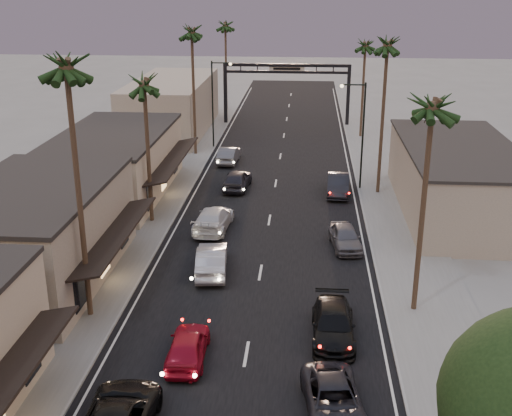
% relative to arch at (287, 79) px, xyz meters
% --- Properties ---
extents(ground, '(200.00, 200.00, 0.00)m').
position_rel_arch_xyz_m(ground, '(0.00, -30.00, -5.53)').
color(ground, slate).
rests_on(ground, ground).
extents(road, '(14.00, 120.00, 0.02)m').
position_rel_arch_xyz_m(road, '(0.00, -25.00, -5.53)').
color(road, black).
rests_on(road, ground).
extents(sidewalk_left, '(5.00, 92.00, 0.12)m').
position_rel_arch_xyz_m(sidewalk_left, '(-9.50, -18.00, -5.47)').
color(sidewalk_left, slate).
rests_on(sidewalk_left, ground).
extents(sidewalk_right, '(5.00, 92.00, 0.12)m').
position_rel_arch_xyz_m(sidewalk_right, '(9.50, -18.00, -5.47)').
color(sidewalk_right, slate).
rests_on(sidewalk_right, ground).
extents(storefront_mid, '(8.00, 14.00, 5.50)m').
position_rel_arch_xyz_m(storefront_mid, '(-13.00, -44.00, -2.78)').
color(storefront_mid, gray).
rests_on(storefront_mid, ground).
extents(storefront_far, '(8.00, 16.00, 5.00)m').
position_rel_arch_xyz_m(storefront_far, '(-13.00, -28.00, -3.03)').
color(storefront_far, '#BAA88E').
rests_on(storefront_far, ground).
extents(storefront_dist, '(8.00, 20.00, 6.00)m').
position_rel_arch_xyz_m(storefront_dist, '(-13.00, -5.00, -2.53)').
color(storefront_dist, gray).
rests_on(storefront_dist, ground).
extents(building_right, '(8.00, 18.00, 5.00)m').
position_rel_arch_xyz_m(building_right, '(14.00, -30.00, -3.03)').
color(building_right, gray).
rests_on(building_right, ground).
extents(arch, '(15.20, 0.40, 7.27)m').
position_rel_arch_xyz_m(arch, '(0.00, 0.00, 0.00)').
color(arch, black).
rests_on(arch, ground).
extents(streetlight_right, '(2.13, 0.30, 9.00)m').
position_rel_arch_xyz_m(streetlight_right, '(6.92, -25.00, -0.20)').
color(streetlight_right, black).
rests_on(streetlight_right, ground).
extents(streetlight_left, '(2.13, 0.30, 9.00)m').
position_rel_arch_xyz_m(streetlight_left, '(-6.92, -12.00, -0.20)').
color(streetlight_left, black).
rests_on(streetlight_left, ground).
extents(palm_lb, '(3.20, 3.20, 15.20)m').
position_rel_arch_xyz_m(palm_lb, '(-8.60, -48.00, 7.85)').
color(palm_lb, '#38281C').
rests_on(palm_lb, ground).
extents(palm_lc, '(3.20, 3.20, 12.20)m').
position_rel_arch_xyz_m(palm_lc, '(-8.60, -34.00, 4.94)').
color(palm_lc, '#38281C').
rests_on(palm_lc, ground).
extents(palm_ld, '(3.20, 3.20, 14.20)m').
position_rel_arch_xyz_m(palm_ld, '(-8.60, -15.00, 6.88)').
color(palm_ld, '#38281C').
rests_on(palm_ld, ground).
extents(palm_ra, '(3.20, 3.20, 13.20)m').
position_rel_arch_xyz_m(palm_ra, '(8.60, -46.00, 5.91)').
color(palm_ra, '#38281C').
rests_on(palm_ra, ground).
extents(palm_rb, '(3.20, 3.20, 14.20)m').
position_rel_arch_xyz_m(palm_rb, '(8.60, -26.00, 6.88)').
color(palm_rb, '#38281C').
rests_on(palm_rb, ground).
extents(palm_rc, '(3.20, 3.20, 12.20)m').
position_rel_arch_xyz_m(palm_rc, '(8.60, -6.00, 4.94)').
color(palm_rc, '#38281C').
rests_on(palm_rc, ground).
extents(palm_far, '(3.20, 3.20, 13.20)m').
position_rel_arch_xyz_m(palm_far, '(-8.30, 8.00, 5.91)').
color(palm_far, '#38281C').
rests_on(palm_far, ground).
extents(oncoming_red, '(1.88, 4.40, 1.48)m').
position_rel_arch_xyz_m(oncoming_red, '(-2.69, -51.69, -4.79)').
color(oncoming_red, maroon).
rests_on(oncoming_red, ground).
extents(oncoming_silver, '(2.26, 5.17, 1.65)m').
position_rel_arch_xyz_m(oncoming_silver, '(-2.95, -42.18, -4.71)').
color(oncoming_silver, '#99999E').
rests_on(oncoming_silver, ground).
extents(oncoming_white, '(2.64, 5.71, 1.62)m').
position_rel_arch_xyz_m(oncoming_white, '(-3.87, -35.19, -4.72)').
color(oncoming_white, beige).
rests_on(oncoming_white, ground).
extents(oncoming_dgrey, '(2.34, 4.96, 1.64)m').
position_rel_arch_xyz_m(oncoming_dgrey, '(-3.18, -25.76, -4.71)').
color(oncoming_dgrey, black).
rests_on(oncoming_dgrey, ground).
extents(oncoming_grey_far, '(1.89, 4.83, 1.57)m').
position_rel_arch_xyz_m(oncoming_grey_far, '(-4.88, -17.75, -4.75)').
color(oncoming_grey_far, '#4F5055').
rests_on(oncoming_grey_far, ground).
extents(curbside_near, '(2.91, 5.21, 1.38)m').
position_rel_arch_xyz_m(curbside_near, '(3.98, -55.16, -4.85)').
color(curbside_near, black).
rests_on(curbside_near, ground).
extents(curbside_black, '(2.10, 5.16, 1.50)m').
position_rel_arch_xyz_m(curbside_black, '(4.15, -49.17, -4.78)').
color(curbside_black, black).
rests_on(curbside_black, ground).
extents(curbside_grey, '(2.37, 4.63, 1.51)m').
position_rel_arch_xyz_m(curbside_grey, '(5.32, -37.70, -4.78)').
color(curbside_grey, '#504F55').
rests_on(curbside_grey, ground).
extents(curbside_far, '(1.99, 5.06, 1.64)m').
position_rel_arch_xyz_m(curbside_far, '(5.29, -26.53, -4.71)').
color(curbside_far, black).
rests_on(curbside_far, ground).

